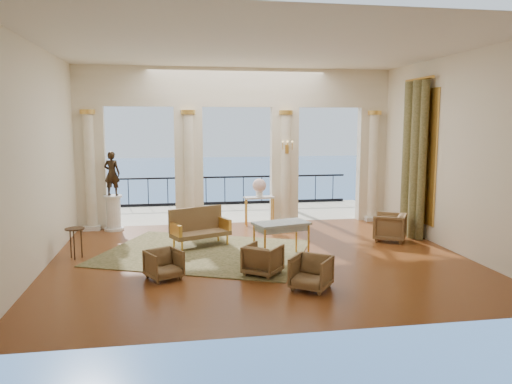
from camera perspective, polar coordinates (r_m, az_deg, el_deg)
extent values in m
plane|color=#55220A|center=(11.08, 0.50, -7.55)|extent=(9.00, 9.00, 0.00)
plane|color=white|center=(6.81, 6.42, 1.92)|extent=(9.00, 0.00, 9.00)
plane|color=white|center=(10.86, -23.61, 3.54)|extent=(0.00, 8.00, 8.00)
plane|color=white|center=(12.31, 21.66, 4.08)|extent=(0.00, 8.00, 8.00)
plane|color=white|center=(10.79, 0.53, 16.15)|extent=(9.00, 9.00, 0.00)
cube|color=beige|center=(14.52, -2.20, 11.85)|extent=(9.00, 0.30, 1.10)
cube|color=beige|center=(14.59, -18.35, 2.58)|extent=(0.80, 0.30, 3.40)
cylinder|color=beige|center=(14.42, -18.44, 2.12)|extent=(0.28, 0.28, 3.20)
cylinder|color=#E9B14C|center=(14.36, -18.73, 8.69)|extent=(0.40, 0.40, 0.12)
cube|color=silver|center=(14.65, -18.17, -3.88)|extent=(0.45, 0.45, 0.12)
cube|color=beige|center=(14.43, -7.68, 2.86)|extent=(0.80, 0.30, 3.40)
cylinder|color=beige|center=(14.26, -7.65, 2.40)|extent=(0.28, 0.28, 3.20)
cylinder|color=#E9B14C|center=(14.20, -7.77, 9.04)|extent=(0.40, 0.40, 0.12)
cube|color=silver|center=(14.48, -7.53, -3.68)|extent=(0.45, 0.45, 0.12)
cube|color=beige|center=(14.79, 3.24, 3.04)|extent=(0.80, 0.30, 3.40)
cylinder|color=beige|center=(14.62, 3.40, 2.59)|extent=(0.28, 0.28, 3.20)
cylinder|color=#E9B14C|center=(14.56, 3.45, 9.07)|extent=(0.40, 0.40, 0.12)
cube|color=silver|center=(14.84, 3.35, -3.34)|extent=(0.45, 0.45, 0.12)
cube|color=beige|center=(15.61, 12.97, 3.11)|extent=(0.80, 0.30, 3.40)
cylinder|color=beige|center=(15.45, 13.21, 2.68)|extent=(0.28, 0.28, 3.20)
cylinder|color=#E9B14C|center=(15.39, 13.41, 8.81)|extent=(0.40, 0.40, 0.12)
cube|color=silver|center=(15.66, 13.04, -2.94)|extent=(0.45, 0.45, 0.12)
cube|color=#B7AF96|center=(16.69, -2.99, -2.46)|extent=(10.00, 3.60, 0.10)
cube|color=black|center=(18.12, -3.60, 1.71)|extent=(9.00, 0.06, 0.06)
cube|color=black|center=(18.24, -3.57, -1.25)|extent=(9.00, 0.06, 0.10)
cylinder|color=black|center=(18.18, -3.58, 0.15)|extent=(0.03, 0.03, 1.00)
cylinder|color=black|center=(18.22, -16.51, -0.15)|extent=(0.03, 0.03, 1.00)
cylinder|color=black|center=(19.04, 8.78, 0.42)|extent=(0.03, 0.03, 1.00)
cylinder|color=#4C3823|center=(17.57, 3.18, 5.12)|extent=(0.20, 0.20, 4.20)
plane|color=#2B5493|center=(71.11, -7.99, 0.62)|extent=(160.00, 160.00, 0.00)
cylinder|color=#484823|center=(13.14, 18.49, 3.35)|extent=(0.26, 0.26, 4.00)
cylinder|color=#484823|center=(13.52, 17.45, 3.51)|extent=(0.32, 0.32, 4.00)
cylinder|color=#484823|center=(13.94, 16.76, 3.66)|extent=(0.26, 0.26, 4.00)
cylinder|color=#E9B14C|center=(13.57, 18.16, 12.16)|extent=(0.08, 1.40, 0.08)
cube|color=#E9B14C|center=(13.61, 18.25, 3.92)|extent=(0.04, 1.60, 3.40)
cube|color=#E9B14C|center=(14.44, 3.54, 4.91)|extent=(0.10, 0.04, 0.25)
cylinder|color=#E9B14C|center=(14.33, 3.07, 5.29)|extent=(0.02, 0.02, 0.22)
cylinder|color=#E9B14C|center=(14.36, 3.62, 5.29)|extent=(0.02, 0.02, 0.22)
cylinder|color=#E9B14C|center=(14.39, 4.16, 5.29)|extent=(0.02, 0.02, 0.22)
cube|color=#2E3418|center=(11.56, -5.96, -6.88)|extent=(5.43, 4.92, 0.02)
imported|color=#4F3C21|center=(9.74, -10.49, -7.98)|extent=(0.79, 0.77, 0.62)
imported|color=#4F3C21|center=(9.05, 6.31, -8.98)|extent=(0.88, 0.87, 0.67)
imported|color=#4F3C21|center=(13.02, 15.03, -3.75)|extent=(0.98, 1.00, 0.76)
imported|color=#4F3C21|center=(9.83, 0.79, -7.57)|extent=(0.88, 0.87, 0.66)
cube|color=#4F3C21|center=(12.05, -6.32, -4.81)|extent=(1.51, 1.08, 0.10)
cube|color=#4F3C21|center=(12.22, -6.92, -3.05)|extent=(1.31, 0.64, 0.57)
cube|color=#E9B14C|center=(11.74, -9.18, -4.27)|extent=(0.30, 0.55, 0.27)
cube|color=#E9B14C|center=(12.31, -3.62, -3.61)|extent=(0.30, 0.55, 0.27)
cylinder|color=#E9B14C|center=(11.64, -8.45, -6.22)|extent=(0.05, 0.05, 0.26)
cylinder|color=#E9B14C|center=(12.17, -3.29, -5.51)|extent=(0.05, 0.05, 0.26)
cylinder|color=#E9B14C|center=(12.04, -9.36, -5.76)|extent=(0.05, 0.05, 0.26)
cylinder|color=#E9B14C|center=(12.56, -4.33, -5.10)|extent=(0.05, 0.05, 0.26)
cube|color=#899EAF|center=(10.90, 2.92, -3.61)|extent=(1.30, 0.94, 0.05)
cylinder|color=#E9B14C|center=(10.52, 1.03, -6.28)|extent=(0.05, 0.05, 0.75)
cylinder|color=#E9B14C|center=(11.02, 6.03, -5.66)|extent=(0.05, 0.05, 0.75)
cylinder|color=#E9B14C|center=(10.98, -0.22, -5.66)|extent=(0.05, 0.05, 0.75)
cylinder|color=#E9B14C|center=(11.47, 4.63, -5.11)|extent=(0.05, 0.05, 0.75)
cylinder|color=silver|center=(14.41, -15.90, -4.08)|extent=(0.53, 0.53, 0.07)
cylinder|color=silver|center=(14.32, -15.97, -2.30)|extent=(0.39, 0.39, 0.85)
cylinder|color=silver|center=(14.25, -16.04, -0.47)|extent=(0.50, 0.50, 0.05)
imported|color=black|center=(14.18, -16.14, 2.06)|extent=(0.51, 0.40, 1.21)
cube|color=silver|center=(14.44, 0.38, -0.63)|extent=(0.91, 0.46, 0.05)
cylinder|color=#E9B14C|center=(14.28, -0.96, -2.42)|extent=(0.04, 0.04, 0.78)
cylinder|color=#E9B14C|center=(14.52, 1.99, -2.25)|extent=(0.04, 0.04, 0.78)
cylinder|color=#E9B14C|center=(14.51, -1.23, -2.25)|extent=(0.04, 0.04, 0.78)
cylinder|color=#E9B14C|center=(14.74, 1.68, -2.09)|extent=(0.04, 0.04, 0.78)
cylinder|color=white|center=(14.42, 0.38, -0.05)|extent=(0.20, 0.20, 0.25)
sphere|color=beige|center=(14.39, 0.38, 0.75)|extent=(0.40, 0.40, 0.40)
cylinder|color=black|center=(11.58, -20.01, -3.97)|extent=(0.42, 0.42, 0.03)
cylinder|color=black|center=(11.70, -19.31, -5.53)|extent=(0.03, 0.03, 0.65)
cylinder|color=black|center=(11.74, -20.42, -5.53)|extent=(0.03, 0.03, 0.65)
cylinder|color=black|center=(11.53, -20.07, -5.76)|extent=(0.03, 0.03, 0.65)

